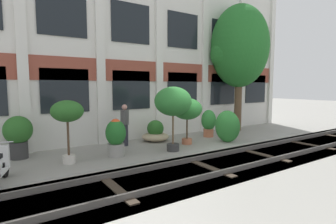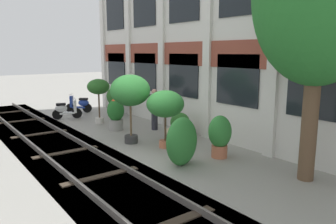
{
  "view_description": "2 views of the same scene",
  "coord_description": "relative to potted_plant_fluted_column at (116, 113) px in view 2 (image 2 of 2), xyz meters",
  "views": [
    {
      "loc": [
        -6.48,
        -7.93,
        2.43
      ],
      "look_at": [
        -0.57,
        1.04,
        1.36
      ],
      "focal_mm": 28.0,
      "sensor_mm": 36.0,
      "label": 1
    },
    {
      "loc": [
        8.74,
        -5.61,
        3.18
      ],
      "look_at": [
        -1.14,
        1.75,
        0.9
      ],
      "focal_mm": 35.0,
      "sensor_mm": 36.0,
      "label": 2
    }
  ],
  "objects": [
    {
      "name": "potted_plant_glazed_jar",
      "position": [
        -2.84,
        1.5,
        0.13
      ],
      "size": [
        0.9,
        0.9,
        1.44
      ],
      "color": "#333333",
      "rests_on": "ground"
    },
    {
      "name": "potted_plant_fluted_column",
      "position": [
        0.0,
        0.0,
        0.0
      ],
      "size": [
        0.7,
        0.7,
        1.31
      ],
      "color": "gray",
      "rests_on": "ground"
    },
    {
      "name": "resident_by_doorway",
      "position": [
        0.92,
        1.29,
        0.2
      ],
      "size": [
        0.34,
        0.48,
        1.69
      ],
      "rotation": [
        0.0,
        0.0,
        -0.48
      ],
      "color": "#282833",
      "rests_on": "ground"
    },
    {
      "name": "potted_plant_ribbed_drum",
      "position": [
        5.06,
        0.85,
        -0.0
      ],
      "size": [
        0.7,
        0.7,
        1.3
      ],
      "color": "#B76647",
      "rests_on": "ground"
    },
    {
      "name": "potted_plant_wide_bowl",
      "position": [
        2.43,
        1.42,
        -0.36
      ],
      "size": [
        1.19,
        1.19,
        0.93
      ],
      "color": "tan",
      "rests_on": "ground"
    },
    {
      "name": "topiary_hedge",
      "position": [
        4.91,
        -0.51,
        -0.02
      ],
      "size": [
        0.98,
        1.29,
        1.38
      ],
      "primitive_type": "ellipsoid",
      "rotation": [
        0.0,
        0.0,
        4.98
      ],
      "color": "#2D7A33",
      "rests_on": "ground"
    },
    {
      "name": "potted_plant_terracotta_small",
      "position": [
        2.06,
        -0.49,
        1.11
      ],
      "size": [
        1.38,
        1.38,
        2.41
      ],
      "color": "#333333",
      "rests_on": "ground"
    },
    {
      "name": "ground_plane",
      "position": [
        3.08,
        -0.52,
        -0.71
      ],
      "size": [
        80.0,
        80.0,
        0.0
      ],
      "primitive_type": "plane",
      "color": "gray"
    },
    {
      "name": "apartment_facade",
      "position": [
        3.08,
        2.43,
        3.63
      ],
      "size": [
        17.26,
        0.64,
        8.74
      ],
      "color": "silver",
      "rests_on": "ground"
    },
    {
      "name": "potted_plant_low_pan",
      "position": [
        3.22,
        0.16,
        0.73
      ],
      "size": [
        1.25,
        1.25,
        1.93
      ],
      "color": "#B76647",
      "rests_on": "ground"
    },
    {
      "name": "scooter_near_curb",
      "position": [
        -4.66,
        0.33,
        -0.27
      ],
      "size": [
        0.93,
        1.14,
        0.98
      ],
      "rotation": [
        0.0,
        0.0,
        4.04
      ],
      "color": "black",
      "rests_on": "ground"
    },
    {
      "name": "scooter_second_parked",
      "position": [
        -3.44,
        -0.87,
        -0.27
      ],
      "size": [
        0.62,
        1.35,
        0.98
      ],
      "rotation": [
        0.0,
        0.0,
        1.3
      ],
      "color": "black",
      "rests_on": "ground"
    },
    {
      "name": "potted_plant_tall_urn",
      "position": [
        -1.58,
        0.0,
        0.86
      ],
      "size": [
        0.99,
        0.99,
        2.0
      ],
      "color": "beige",
      "rests_on": "ground"
    },
    {
      "name": "rail_tracks",
      "position": [
        3.08,
        -2.74,
        -0.84
      ],
      "size": [
        24.9,
        2.8,
        0.43
      ],
      "color": "#423F3A",
      "rests_on": "ground"
    }
  ]
}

